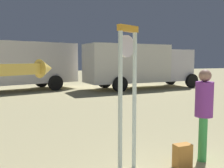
{
  "coord_description": "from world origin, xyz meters",
  "views": [
    {
      "loc": [
        -2.79,
        -1.12,
        1.85
      ],
      "look_at": [
        -0.45,
        5.02,
        1.2
      ],
      "focal_mm": 39.89,
      "sensor_mm": 36.0,
      "label": 1
    }
  ],
  "objects_px": {
    "person_near_clock": "(204,110)",
    "box_truck_near": "(139,64)",
    "arrow_sign": "(15,98)",
    "standing_clock": "(127,86)",
    "box_truck_far": "(21,64)",
    "backpack": "(182,156)"
  },
  "relations": [
    {
      "from": "arrow_sign",
      "to": "backpack",
      "type": "relative_size",
      "value": 5.25
    },
    {
      "from": "person_near_clock",
      "to": "box_truck_near",
      "type": "relative_size",
      "value": 0.22
    },
    {
      "from": "box_truck_near",
      "to": "box_truck_far",
      "type": "distance_m",
      "value": 7.22
    },
    {
      "from": "backpack",
      "to": "box_truck_far",
      "type": "bearing_deg",
      "value": 101.09
    },
    {
      "from": "standing_clock",
      "to": "person_near_clock",
      "type": "relative_size",
      "value": 1.43
    },
    {
      "from": "box_truck_near",
      "to": "box_truck_far",
      "type": "xyz_separation_m",
      "value": [
        -7.07,
        1.44,
        0.02
      ]
    },
    {
      "from": "backpack",
      "to": "person_near_clock",
      "type": "bearing_deg",
      "value": 15.3
    },
    {
      "from": "arrow_sign",
      "to": "box_truck_near",
      "type": "distance_m",
      "value": 13.25
    },
    {
      "from": "arrow_sign",
      "to": "person_near_clock",
      "type": "xyz_separation_m",
      "value": [
        3.19,
        0.38,
        -0.45
      ]
    },
    {
      "from": "box_truck_far",
      "to": "person_near_clock",
      "type": "bearing_deg",
      "value": -76.24
    },
    {
      "from": "backpack",
      "to": "standing_clock",
      "type": "bearing_deg",
      "value": 166.96
    },
    {
      "from": "backpack",
      "to": "box_truck_far",
      "type": "xyz_separation_m",
      "value": [
        -2.41,
        12.28,
        1.37
      ]
    },
    {
      "from": "arrow_sign",
      "to": "box_truck_near",
      "type": "bearing_deg",
      "value": 56.61
    },
    {
      "from": "arrow_sign",
      "to": "backpack",
      "type": "xyz_separation_m",
      "value": [
        2.63,
        0.22,
        -1.18
      ]
    },
    {
      "from": "standing_clock",
      "to": "box_truck_far",
      "type": "xyz_separation_m",
      "value": [
        -1.47,
        12.06,
        0.15
      ]
    },
    {
      "from": "arrow_sign",
      "to": "person_near_clock",
      "type": "bearing_deg",
      "value": 6.77
    },
    {
      "from": "standing_clock",
      "to": "backpack",
      "type": "bearing_deg",
      "value": -13.04
    },
    {
      "from": "person_near_clock",
      "to": "box_truck_near",
      "type": "distance_m",
      "value": 11.46
    },
    {
      "from": "person_near_clock",
      "to": "box_truck_far",
      "type": "distance_m",
      "value": 12.5
    },
    {
      "from": "person_near_clock",
      "to": "box_truck_near",
      "type": "bearing_deg",
      "value": 69.0
    },
    {
      "from": "standing_clock",
      "to": "person_near_clock",
      "type": "xyz_separation_m",
      "value": [
        1.5,
        -0.06,
        -0.49
      ]
    },
    {
      "from": "backpack",
      "to": "box_truck_far",
      "type": "distance_m",
      "value": 12.59
    }
  ]
}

